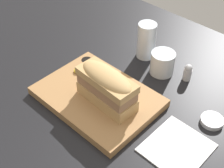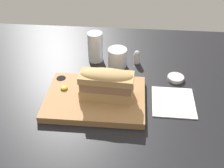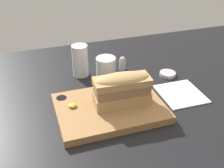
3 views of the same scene
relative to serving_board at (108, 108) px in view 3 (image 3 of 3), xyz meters
The scene contains 9 objects.
dining_table 4.44cm from the serving_board, 81.14° to the left, with size 176.14×108.22×2.00cm.
serving_board is the anchor object (origin of this frame).
sandwich 8.38cm from the serving_board, ahead, with size 18.24×8.28×10.75cm.
mustard_dollop 11.48cm from the serving_board, 165.79° to the left, with size 2.59×2.59×1.04cm.
water_glass 27.13cm from the serving_board, 96.06° to the left, with size 6.23×6.23×12.62cm.
wine_glass 24.35cm from the serving_board, 74.25° to the left, with size 7.77×7.77×7.53cm.
napkin 27.77cm from the serving_board, ahead, with size 14.83×16.12×0.40cm.
salt_shaker 29.80cm from the serving_board, 60.75° to the left, with size 2.59×2.59×5.69cm.
condiment_dish 33.44cm from the serving_board, 27.16° to the left, with size 6.35×6.35×1.37cm.
Camera 3 is at (-22.58, -74.14, 56.82)cm, focal length 45.00 mm.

